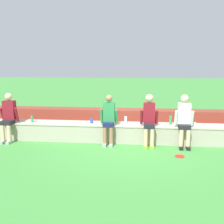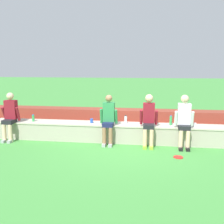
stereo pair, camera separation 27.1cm
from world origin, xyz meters
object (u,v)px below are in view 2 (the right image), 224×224
(person_center, at_px, (149,119))
(water_bottle_mid_right, at_px, (126,120))
(plastic_cup_middle, at_px, (195,125))
(water_bottle_near_left, at_px, (33,118))
(water_bottle_center_gap, at_px, (171,121))
(person_right_of_center, at_px, (184,120))
(plastic_cup_right_end, at_px, (92,121))
(person_left_of_center, at_px, (108,118))
(person_far_left, at_px, (10,115))
(frisbee, at_px, (178,157))

(person_center, xyz_separation_m, water_bottle_mid_right, (-0.67, 0.33, -0.12))
(water_bottle_mid_right, bearing_deg, plastic_cup_middle, -2.34)
(water_bottle_near_left, bearing_deg, water_bottle_mid_right, 1.37)
(water_bottle_center_gap, bearing_deg, person_right_of_center, -49.92)
(water_bottle_near_left, relative_size, plastic_cup_right_end, 1.64)
(person_left_of_center, bearing_deg, plastic_cup_right_end, 152.28)
(water_bottle_center_gap, xyz_separation_m, water_bottle_mid_right, (-1.30, -0.02, -0.01))
(person_center, bearing_deg, plastic_cup_middle, 10.85)
(person_center, distance_m, plastic_cup_middle, 1.33)
(person_right_of_center, distance_m, plastic_cup_right_end, 2.67)
(person_far_left, xyz_separation_m, water_bottle_center_gap, (4.74, 0.37, -0.10))
(person_far_left, height_order, water_bottle_center_gap, person_far_left)
(plastic_cup_right_end, bearing_deg, water_bottle_mid_right, 1.97)
(person_center, bearing_deg, water_bottle_center_gap, 28.64)
(person_left_of_center, height_order, plastic_cup_middle, person_left_of_center)
(water_bottle_mid_right, xyz_separation_m, water_bottle_near_left, (-2.84, -0.07, -0.02))
(person_far_left, relative_size, plastic_cup_middle, 13.61)
(person_far_left, xyz_separation_m, water_bottle_near_left, (0.60, 0.28, -0.13))
(person_far_left, height_order, person_left_of_center, person_far_left)
(person_left_of_center, xyz_separation_m, frisbee, (1.87, -0.86, -0.74))
(person_far_left, relative_size, frisbee, 6.05)
(person_far_left, height_order, water_bottle_near_left, person_far_left)
(person_right_of_center, xyz_separation_m, water_bottle_center_gap, (-0.32, 0.38, -0.11))
(person_left_of_center, distance_m, water_bottle_near_left, 2.39)
(water_bottle_mid_right, distance_m, plastic_cup_right_end, 1.02)
(person_left_of_center, xyz_separation_m, person_right_of_center, (2.09, -0.04, 0.03))
(person_right_of_center, bearing_deg, plastic_cup_middle, 40.25)
(person_right_of_center, relative_size, frisbee, 6.12)
(person_far_left, bearing_deg, water_bottle_mid_right, 5.81)
(water_bottle_near_left, relative_size, plastic_cup_middle, 2.02)
(person_center, relative_size, person_right_of_center, 0.99)
(person_far_left, bearing_deg, plastic_cup_middle, 2.87)
(person_left_of_center, xyz_separation_m, water_bottle_near_left, (-2.38, 0.26, -0.11))
(water_bottle_mid_right, xyz_separation_m, plastic_cup_right_end, (-1.02, -0.04, -0.06))
(person_far_left, xyz_separation_m, frisbee, (4.85, -0.83, -0.76))
(person_right_of_center, relative_size, plastic_cup_middle, 13.76)
(person_left_of_center, distance_m, person_right_of_center, 2.09)
(water_bottle_mid_right, relative_size, plastic_cup_right_end, 1.96)
(person_left_of_center, relative_size, frisbee, 5.95)
(person_left_of_center, relative_size, person_right_of_center, 0.97)
(water_bottle_mid_right, height_order, plastic_cup_right_end, water_bottle_mid_right)
(water_bottle_near_left, xyz_separation_m, plastic_cup_middle, (4.80, -0.01, -0.05))
(water_bottle_center_gap, xyz_separation_m, frisbee, (0.11, -1.20, -0.66))
(person_left_of_center, xyz_separation_m, water_bottle_mid_right, (0.46, 0.33, -0.09))
(person_left_of_center, relative_size, plastic_cup_right_end, 10.91)
(person_left_of_center, relative_size, plastic_cup_middle, 13.39)
(person_center, xyz_separation_m, person_right_of_center, (0.95, -0.04, 0.00))
(person_right_of_center, xyz_separation_m, plastic_cup_right_end, (-2.64, 0.33, -0.17))
(person_left_of_center, distance_m, plastic_cup_right_end, 0.64)
(person_far_left, relative_size, plastic_cup_right_end, 11.09)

